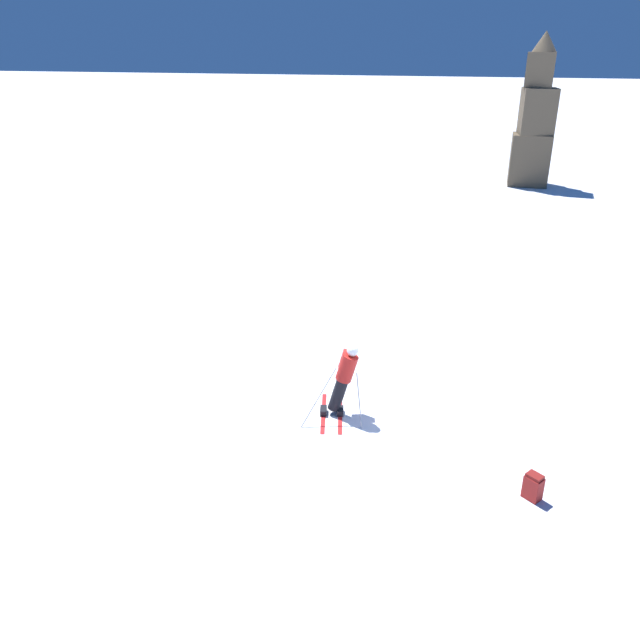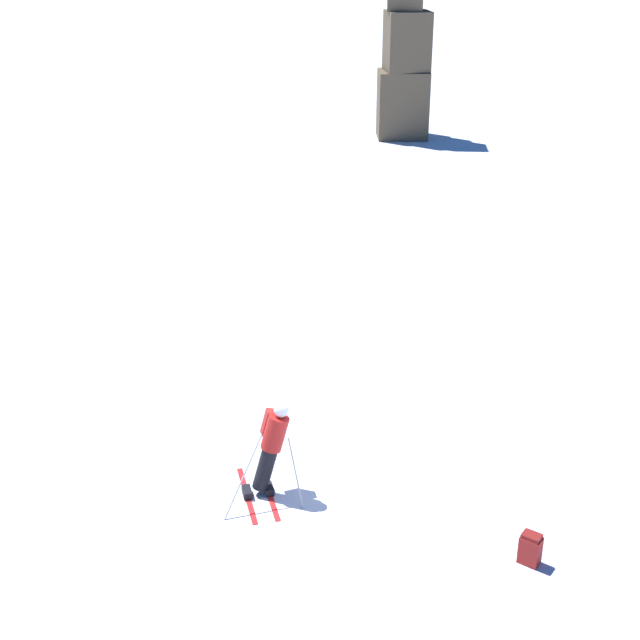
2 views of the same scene
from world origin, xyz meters
name	(u,v)px [view 1 (image 1 of 2)]	position (x,y,z in m)	size (l,w,h in m)	color
ground_plane	(382,421)	(0.00, 0.00, 0.00)	(300.00, 300.00, 0.00)	white
skier	(344,376)	(-0.85, 0.08, 0.92)	(1.26, 1.64, 1.69)	red
rock_pillar	(535,124)	(3.84, 25.78, 3.31)	(2.08, 1.83, 7.91)	brown
spare_backpack	(533,487)	(2.95, -1.75, 0.24)	(0.37, 0.35, 0.50)	#AD231E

